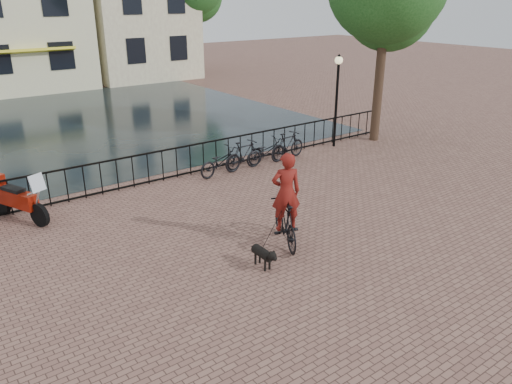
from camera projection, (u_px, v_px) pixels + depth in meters
ground at (345, 292)px, 10.00m from camera, size 100.00×100.00×0.00m
canal_water at (72, 124)px, 22.95m from camera, size 20.00×20.00×0.00m
railing at (163, 166)px, 15.80m from camera, size 20.00×0.05×1.02m
lamp_post at (337, 85)px, 18.79m from camera, size 0.30×0.30×3.45m
cyclist at (286, 205)px, 11.60m from camera, size 1.29×1.98×2.64m
dog at (262, 256)px, 10.83m from camera, size 0.27×0.80×0.54m
motorcycle at (17, 194)px, 12.93m from camera, size 1.26×2.07×1.46m
parked_bike_0 at (221, 162)px, 16.37m from camera, size 1.79×0.86×0.90m
parked_bike_1 at (244, 155)px, 16.87m from camera, size 1.70×0.64×1.00m
parked_bike_2 at (267, 152)px, 17.41m from camera, size 1.72×0.60×0.90m
parked_bike_3 at (288, 146)px, 17.92m from camera, size 1.71×0.69×1.00m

